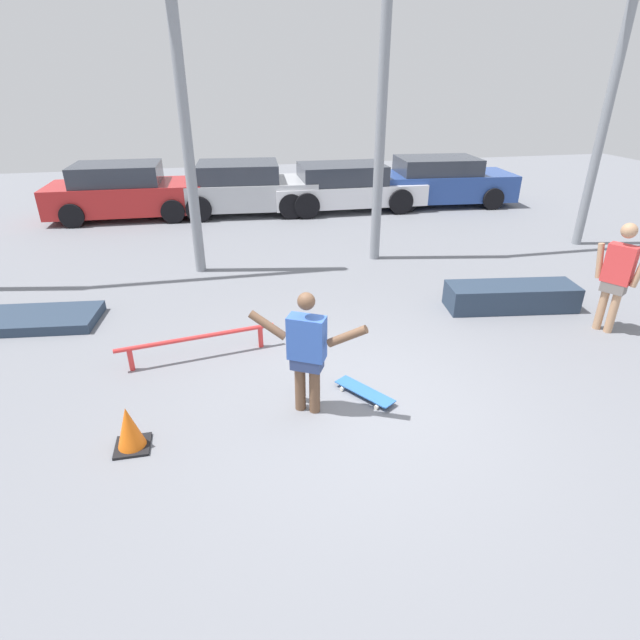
% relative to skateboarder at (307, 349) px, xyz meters
% --- Properties ---
extents(ground_plane, '(36.00, 36.00, 0.00)m').
position_rel_skateboarder_xyz_m(ground_plane, '(0.59, -0.06, -0.81)').
color(ground_plane, slate).
extents(skateboarder, '(1.23, 0.73, 1.48)m').
position_rel_skateboarder_xyz_m(skateboarder, '(0.00, 0.00, 0.00)').
color(skateboarder, brown).
rests_on(skateboarder, ground_plane).
extents(skateboard, '(0.62, 0.79, 0.08)m').
position_rel_skateboarder_xyz_m(skateboard, '(0.73, 0.12, -0.75)').
color(skateboard, '#2D66B2').
rests_on(skateboard, ground_plane).
extents(grind_box, '(2.20, 0.93, 0.42)m').
position_rel_skateboarder_xyz_m(grind_box, '(3.86, 2.09, -0.60)').
color(grind_box, '#28384C').
rests_on(grind_box, ground_plane).
extents(manual_pad, '(2.77, 1.22, 0.16)m').
position_rel_skateboarder_xyz_m(manual_pad, '(-4.17, 3.15, -0.73)').
color(manual_pad, '#28384C').
rests_on(manual_pad, ground_plane).
extents(grind_rail, '(2.13, 0.40, 0.35)m').
position_rel_skateboarder_xyz_m(grind_rail, '(-1.25, 1.49, -0.54)').
color(grind_rail, red).
rests_on(grind_rail, ground_plane).
extents(canopy_support_left, '(5.12, 0.20, 6.00)m').
position_rel_skateboarder_xyz_m(canopy_support_left, '(-3.69, 5.02, 2.80)').
color(canopy_support_left, gray).
rests_on(canopy_support_left, ground_plane).
extents(canopy_support_right, '(5.12, 0.20, 6.00)m').
position_rel_skateboarder_xyz_m(canopy_support_right, '(4.87, 5.02, 2.80)').
color(canopy_support_right, gray).
rests_on(canopy_support_right, ground_plane).
extents(parked_car_red, '(4.08, 2.05, 1.42)m').
position_rel_skateboarder_xyz_m(parked_car_red, '(-3.20, 9.79, -0.13)').
color(parked_car_red, red).
rests_on(parked_car_red, ground_plane).
extents(parked_car_silver, '(4.10, 2.26, 1.38)m').
position_rel_skateboarder_xyz_m(parked_car_silver, '(-0.00, 9.65, -0.14)').
color(parked_car_silver, '#B7BABF').
rests_on(parked_car_silver, ground_plane).
extents(parked_car_white, '(4.33, 1.95, 1.28)m').
position_rel_skateboarder_xyz_m(parked_car_white, '(2.91, 9.41, -0.18)').
color(parked_car_white, white).
rests_on(parked_car_white, ground_plane).
extents(parked_car_blue, '(4.32, 2.18, 1.37)m').
position_rel_skateboarder_xyz_m(parked_car_blue, '(5.84, 9.45, -0.15)').
color(parked_car_blue, '#284793').
rests_on(parked_car_blue, ground_plane).
extents(bystander, '(0.44, 0.65, 1.68)m').
position_rel_skateboarder_xyz_m(bystander, '(4.81, 1.06, 0.12)').
color(bystander, tan).
rests_on(bystander, ground_plane).
extents(traffic_cone, '(0.36, 0.36, 0.50)m').
position_rel_skateboarder_xyz_m(traffic_cone, '(-1.93, -0.27, -0.57)').
color(traffic_cone, black).
rests_on(traffic_cone, ground_plane).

